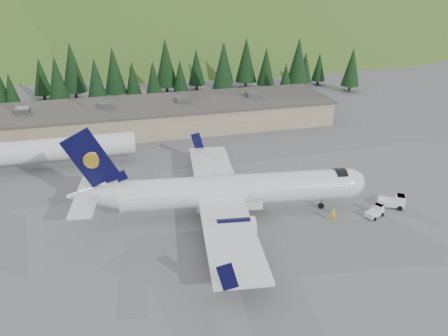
% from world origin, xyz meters
% --- Properties ---
extents(ground, '(600.00, 600.00, 0.00)m').
position_xyz_m(ground, '(0.00, 0.00, 0.00)').
color(ground, slate).
extents(airliner, '(38.03, 35.80, 12.62)m').
position_xyz_m(airliner, '(-1.10, 0.15, 3.36)').
color(airliner, white).
rests_on(airliner, ground).
extents(second_airliner, '(27.50, 11.00, 10.05)m').
position_xyz_m(second_airliner, '(-24.92, 22.00, 3.32)').
color(second_airliner, white).
rests_on(second_airliner, ground).
extents(baggage_tug_a, '(2.92, 2.37, 1.39)m').
position_xyz_m(baggage_tug_a, '(17.15, -5.17, 0.62)').
color(baggage_tug_a, white).
rests_on(baggage_tug_a, ground).
extents(baggage_tug_b, '(3.71, 3.16, 1.77)m').
position_xyz_m(baggage_tug_b, '(20.88, -3.66, 0.79)').
color(baggage_tug_b, white).
rests_on(baggage_tug_b, ground).
extents(terminal_building, '(71.00, 17.00, 6.10)m').
position_xyz_m(terminal_building, '(-5.01, 38.00, 2.62)').
color(terminal_building, '#997E64').
rests_on(terminal_building, ground).
extents(ramp_worker, '(0.67, 0.46, 1.75)m').
position_xyz_m(ramp_worker, '(11.22, -4.92, 0.88)').
color(ramp_worker, '#DCD904').
rests_on(ramp_worker, ground).
extents(tree_line, '(112.75, 18.50, 14.42)m').
position_xyz_m(tree_line, '(-10.55, 61.34, 7.33)').
color(tree_line, black).
rests_on(tree_line, ground).
extents(hills, '(614.00, 330.00, 300.00)m').
position_xyz_m(hills, '(53.34, 207.38, -82.80)').
color(hills, '#416521').
rests_on(hills, ground).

